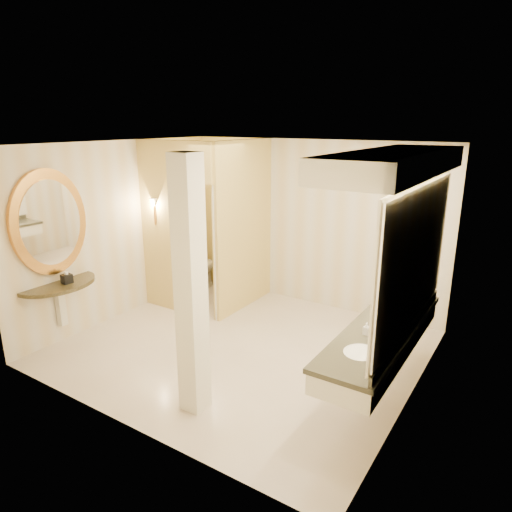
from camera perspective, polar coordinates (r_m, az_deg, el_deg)
The scene contains 16 objects.
floor at distance 6.36m, azimuth -1.86°, elevation -11.31°, with size 4.50×4.50×0.00m, color beige.
ceiling at distance 5.63m, azimuth -2.12°, elevation 13.77°, with size 4.50×4.50×0.00m, color white.
wall_back at distance 7.53m, azimuth 6.73°, elevation 4.00°, with size 4.50×0.02×2.70m, color beige.
wall_front at distance 4.45m, azimuth -16.88°, elevation -5.58°, with size 4.50×0.02×2.70m, color beige.
wall_left at distance 7.33m, azimuth -16.61°, elevation 3.08°, with size 0.02×4.00×2.70m, color beige.
wall_right at distance 4.99m, azimuth 19.83°, elevation -3.47°, with size 0.02×4.00×2.70m, color beige.
toilet_closet at distance 7.24m, azimuth -4.86°, elevation 3.84°, with size 1.50×1.55×2.70m.
wall_sconce at distance 7.31m, azimuth -12.63°, elevation 6.39°, with size 0.14×0.14×0.42m.
vanity at distance 4.80m, azimuth 16.53°, elevation -0.42°, with size 0.75×2.59×2.09m.
console_shelf at distance 6.62m, azimuth -24.12°, elevation 0.89°, with size 1.08×1.08×1.99m.
pillar at distance 4.62m, azimuth -8.16°, elevation -4.19°, with size 0.25×0.25×2.70m, color white.
tissue_box at distance 6.63m, azimuth -22.58°, elevation -2.64°, with size 0.12×0.12×0.12m, color black.
toilet at distance 8.38m, azimuth -7.18°, elevation -1.47°, with size 0.44×0.78×0.80m, color white.
soap_bottle_a at distance 4.83m, azimuth 13.65°, elevation -8.82°, with size 0.06×0.06×0.13m, color beige.
soap_bottle_b at distance 5.11m, azimuth 15.96°, elevation -7.61°, with size 0.10×0.10×0.12m, color silver.
soap_bottle_c at distance 5.39m, azimuth 15.91°, elevation -5.82°, with size 0.08×0.08×0.21m, color #C6B28C.
Camera 1 is at (3.22, -4.61, 2.97)m, focal length 32.00 mm.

